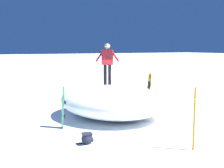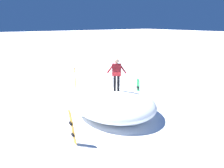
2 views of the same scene
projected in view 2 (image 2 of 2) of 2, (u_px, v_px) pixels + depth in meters
ground at (113, 110)px, 11.25m from camera, size 240.00×240.00×0.00m
snow_mound at (113, 103)px, 10.46m from camera, size 6.00×5.49×1.42m
snowboarder_standing at (117, 73)px, 9.94m from camera, size 0.71×0.89×1.76m
snowboard_primary_upright at (72, 127)px, 7.72m from camera, size 0.27×0.20×1.68m
snowboard_secondary_upright at (138, 90)px, 12.20m from camera, size 0.30×0.18×1.59m
backpack_near at (118, 90)px, 13.95m from camera, size 0.34×0.57×0.36m
trail_marker_pole at (75, 79)px, 13.90m from camera, size 0.10×0.10×1.88m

